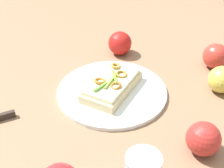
{
  "coord_description": "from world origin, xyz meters",
  "views": [
    {
      "loc": [
        -0.66,
        -0.03,
        0.51
      ],
      "look_at": [
        0.0,
        0.0,
        0.03
      ],
      "focal_mm": 50.26,
      "sensor_mm": 36.0,
      "label": 1
    }
  ],
  "objects_px": {
    "plate": "(112,92)",
    "apple_1": "(222,80)",
    "apple_0": "(203,139)",
    "knife": "(0,118)",
    "apple_3": "(120,43)",
    "sandwich": "(112,85)",
    "apple_2": "(215,56)"
  },
  "relations": [
    {
      "from": "plate",
      "to": "apple_1",
      "type": "height_order",
      "value": "apple_1"
    },
    {
      "from": "apple_0",
      "to": "knife",
      "type": "xyz_separation_m",
      "value": [
        0.08,
        0.46,
        -0.03
      ]
    },
    {
      "from": "apple_1",
      "to": "apple_3",
      "type": "xyz_separation_m",
      "value": [
        0.19,
        0.27,
        0.0
      ]
    },
    {
      "from": "plate",
      "to": "sandwich",
      "type": "distance_m",
      "value": 0.02
    },
    {
      "from": "apple_2",
      "to": "apple_0",
      "type": "bearing_deg",
      "value": 163.73
    },
    {
      "from": "plate",
      "to": "apple_1",
      "type": "xyz_separation_m",
      "value": [
        0.03,
        -0.29,
        0.03
      ]
    },
    {
      "from": "sandwich",
      "to": "apple_1",
      "type": "distance_m",
      "value": 0.29
    },
    {
      "from": "plate",
      "to": "apple_0",
      "type": "height_order",
      "value": "apple_0"
    },
    {
      "from": "apple_3",
      "to": "knife",
      "type": "relative_size",
      "value": 0.7
    },
    {
      "from": "sandwich",
      "to": "plate",
      "type": "bearing_deg",
      "value": -146.78
    },
    {
      "from": "sandwich",
      "to": "apple_2",
      "type": "relative_size",
      "value": 2.71
    },
    {
      "from": "plate",
      "to": "apple_0",
      "type": "relative_size",
      "value": 3.96
    },
    {
      "from": "sandwich",
      "to": "apple_0",
      "type": "relative_size",
      "value": 2.75
    },
    {
      "from": "apple_0",
      "to": "sandwich",
      "type": "bearing_deg",
      "value": 45.89
    },
    {
      "from": "apple_0",
      "to": "knife",
      "type": "distance_m",
      "value": 0.47
    },
    {
      "from": "plate",
      "to": "apple_2",
      "type": "height_order",
      "value": "apple_2"
    },
    {
      "from": "plate",
      "to": "apple_3",
      "type": "bearing_deg",
      "value": -4.08
    },
    {
      "from": "apple_2",
      "to": "apple_3",
      "type": "height_order",
      "value": "same"
    },
    {
      "from": "apple_1",
      "to": "apple_2",
      "type": "relative_size",
      "value": 0.98
    },
    {
      "from": "apple_1",
      "to": "apple_3",
      "type": "bearing_deg",
      "value": 55.86
    },
    {
      "from": "apple_1",
      "to": "apple_2",
      "type": "height_order",
      "value": "apple_2"
    },
    {
      "from": "apple_1",
      "to": "knife",
      "type": "distance_m",
      "value": 0.57
    },
    {
      "from": "apple_1",
      "to": "knife",
      "type": "relative_size",
      "value": 0.69
    },
    {
      "from": "plate",
      "to": "apple_2",
      "type": "relative_size",
      "value": 3.91
    },
    {
      "from": "plate",
      "to": "apple_3",
      "type": "xyz_separation_m",
      "value": [
        0.21,
        -0.02,
        0.03
      ]
    },
    {
      "from": "sandwich",
      "to": "apple_1",
      "type": "bearing_deg",
      "value": -59.38
    },
    {
      "from": "plate",
      "to": "apple_3",
      "type": "relative_size",
      "value": 3.93
    },
    {
      "from": "apple_0",
      "to": "apple_1",
      "type": "relative_size",
      "value": 1.01
    },
    {
      "from": "sandwich",
      "to": "apple_3",
      "type": "relative_size",
      "value": 2.73
    },
    {
      "from": "apple_1",
      "to": "apple_2",
      "type": "bearing_deg",
      "value": -4.54
    },
    {
      "from": "plate",
      "to": "apple_1",
      "type": "distance_m",
      "value": 0.29
    },
    {
      "from": "sandwich",
      "to": "apple_0",
      "type": "bearing_deg",
      "value": -108.57
    }
  ]
}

